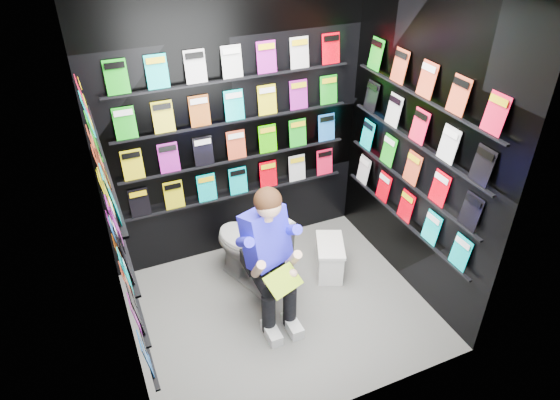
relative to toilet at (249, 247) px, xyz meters
name	(u,v)px	position (x,y,z in m)	size (l,w,h in m)	color
floor	(281,310)	(0.09, -0.47, -0.37)	(2.40, 2.40, 0.00)	slate
wall_back	(234,125)	(0.09, 0.53, 0.93)	(2.40, 0.04, 2.60)	black
wall_front	(353,262)	(0.09, -1.47, 0.93)	(2.40, 0.04, 2.60)	black
wall_left	(107,218)	(-1.11, -0.47, 0.93)	(0.04, 2.00, 2.60)	black
wall_right	(419,148)	(1.29, -0.47, 0.93)	(0.04, 2.00, 2.60)	black
comics_back	(235,126)	(0.09, 0.50, 0.94)	(2.10, 0.06, 1.37)	#D14928
comics_left	(112,216)	(-1.08, -0.47, 0.94)	(0.06, 1.70, 1.37)	#D14928
comics_right	(416,148)	(1.26, -0.47, 0.94)	(0.06, 1.70, 1.37)	#D14928
toilet	(249,247)	(0.00, 0.00, 0.00)	(0.42, 0.75, 0.73)	silver
longbox	(329,259)	(0.70, -0.20, -0.22)	(0.22, 0.40, 0.30)	silver
longbox_lid	(330,245)	(0.70, -0.20, -0.06)	(0.24, 0.42, 0.03)	silver
reader	(265,237)	(0.00, -0.38, 0.37)	(0.48, 0.70, 1.29)	#1710EE
held_comic	(283,281)	(0.00, -0.73, 0.21)	(0.28, 0.01, 0.19)	green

